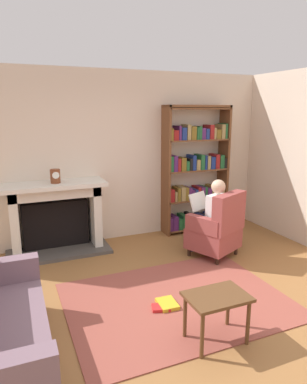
% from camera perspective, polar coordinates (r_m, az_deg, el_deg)
% --- Properties ---
extents(ground, '(14.00, 14.00, 0.00)m').
position_cam_1_polar(ground, '(3.86, 5.94, -19.42)').
color(ground, '#956335').
extents(back_wall, '(5.60, 0.10, 2.70)m').
position_cam_1_polar(back_wall, '(5.66, -6.31, 5.74)').
color(back_wall, beige).
rests_on(back_wall, ground).
extents(side_wall_right, '(0.10, 5.20, 2.70)m').
position_cam_1_polar(side_wall_right, '(5.94, 23.17, 5.11)').
color(side_wall_right, beige).
rests_on(side_wall_right, ground).
extents(area_rug, '(2.40, 1.80, 0.01)m').
position_cam_1_polar(area_rug, '(4.08, 3.82, -17.31)').
color(area_rug, '#95483C').
rests_on(area_rug, ground).
extents(fireplace, '(1.48, 0.64, 1.07)m').
position_cam_1_polar(fireplace, '(5.38, -15.70, -3.60)').
color(fireplace, '#4C4742').
rests_on(fireplace, ground).
extents(mantel_clock, '(0.14, 0.14, 0.20)m').
position_cam_1_polar(mantel_clock, '(5.14, -15.80, 2.51)').
color(mantel_clock, brown).
rests_on(mantel_clock, fireplace).
extents(bookshelf, '(1.17, 0.32, 2.17)m').
position_cam_1_polar(bookshelf, '(6.05, 6.95, 3.22)').
color(bookshelf, brown).
rests_on(bookshelf, ground).
extents(armchair_reading, '(0.84, 0.83, 0.97)m').
position_cam_1_polar(armchair_reading, '(5.10, 10.46, -5.92)').
color(armchair_reading, '#331E14').
rests_on(armchair_reading, ground).
extents(seated_reader, '(0.51, 0.60, 1.14)m').
position_cam_1_polar(seated_reader, '(5.10, 9.43, -3.56)').
color(seated_reader, white).
rests_on(seated_reader, ground).
extents(side_table, '(0.56, 0.39, 0.46)m').
position_cam_1_polar(side_table, '(3.33, 10.34, -17.41)').
color(side_table, brown).
rests_on(side_table, ground).
extents(scattered_books, '(0.31, 0.27, 0.04)m').
position_cam_1_polar(scattered_books, '(3.94, 1.95, -18.02)').
color(scattered_books, gold).
rests_on(scattered_books, area_rug).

